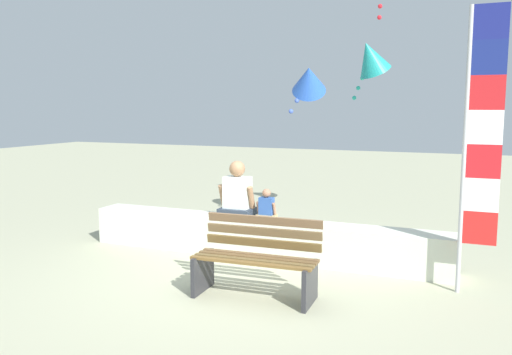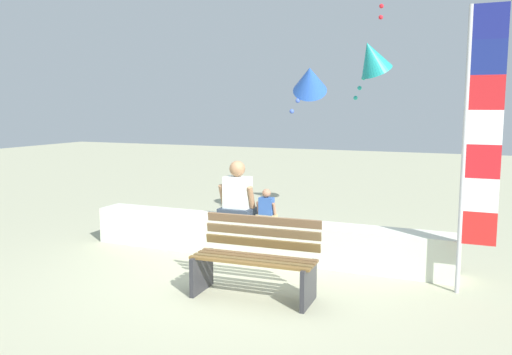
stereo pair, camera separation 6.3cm
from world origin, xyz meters
The scene contains 8 objects.
ground_plane centered at (0.00, 0.00, 0.00)m, with size 40.00×40.00×0.00m, color #AEAF8E.
seawall_ledge centered at (0.00, 0.99, 0.28)m, with size 5.37×0.49×0.55m, color silver.
park_bench centered at (0.56, -0.50, 0.40)m, with size 1.44×0.67×0.88m.
person_adult centered at (-0.39, 1.02, 0.87)m, with size 0.54×0.40×0.82m.
person_child centered at (0.07, 1.02, 0.72)m, with size 0.29×0.21×0.44m.
flag_banner centered at (2.81, 0.51, 1.82)m, with size 0.41×0.05×3.26m.
kite_teal centered at (0.94, 3.92, 3.03)m, with size 0.91×0.97×1.15m.
kite_blue centered at (0.10, 2.88, 2.61)m, with size 0.77×0.89×0.95m.
Camera 2 is at (2.89, -5.91, 2.15)m, focal length 37.45 mm.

